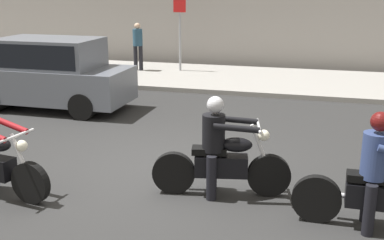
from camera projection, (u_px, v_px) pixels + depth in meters
ground_plane at (161, 166)px, 8.56m from camera, size 80.00×80.00×0.00m
sidewalk_slab at (240, 79)px, 15.96m from camera, size 40.00×4.40×0.14m
motorcycle_with_rider_black_leather at (220, 155)px, 7.24m from camera, size 2.08×0.77×1.53m
motorcycle_with_rider_denim_blue at (381, 183)px, 6.19m from camera, size 2.25×0.70×1.58m
parked_hatchback_slate_gray at (50, 73)px, 12.24m from camera, size 4.04×1.76×1.80m
street_sign_post at (180, 27)px, 16.76m from camera, size 0.44×0.08×2.49m
pedestrian_bystander at (138, 43)px, 16.95m from camera, size 0.34×0.34×1.65m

